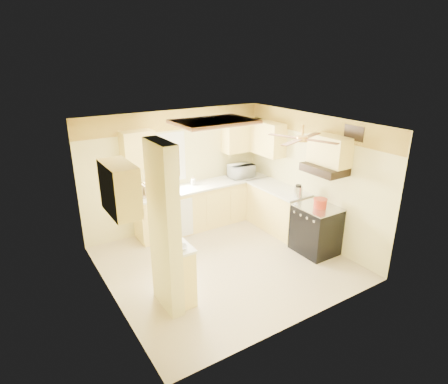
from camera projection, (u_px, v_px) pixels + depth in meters
floor at (225, 263)px, 6.74m from camera, size 4.00×4.00×0.00m
ceiling at (225, 124)px, 5.88m from camera, size 4.00×4.00×0.00m
wall_back at (176, 170)px, 7.81m from camera, size 4.00×0.00×4.00m
wall_front at (304, 243)px, 4.81m from camera, size 4.00×0.00×4.00m
wall_left at (106, 226)px, 5.30m from camera, size 0.00×3.80×3.80m
wall_right at (311, 178)px, 7.32m from camera, size 0.00×3.80×3.80m
wallpaper_border at (174, 120)px, 7.43m from camera, size 4.00×0.02×0.40m
partition_column at (164, 229)px, 5.20m from camera, size 0.20×0.70×2.50m
partition_ledge at (181, 274)px, 5.58m from camera, size 0.25×0.55×0.90m
ledge_top at (180, 246)px, 5.42m from camera, size 0.28×0.58×0.04m
lower_cabinets_back at (205, 205)px, 8.11m from camera, size 3.00×0.60×0.90m
lower_cabinets_right at (277, 209)px, 7.92m from camera, size 0.60×1.40×0.90m
countertop_back at (204, 185)px, 7.93m from camera, size 3.04×0.64×0.04m
countertop_right at (278, 188)px, 7.75m from camera, size 0.64×1.44×0.04m
dishwasher_panel at (180, 219)px, 7.49m from camera, size 0.58×0.02×0.80m
window at (164, 158)px, 7.57m from camera, size 0.92×0.02×1.02m
upper_cab_back_left at (138, 149)px, 7.04m from camera, size 0.60×0.35×0.70m
upper_cab_back_right at (242, 135)px, 8.25m from camera, size 0.90×0.35×0.70m
upper_cab_right at (265, 138)px, 8.01m from camera, size 0.35×1.00×0.70m
upper_cab_left_wall at (120, 189)px, 4.99m from camera, size 0.35×0.75×0.70m
upper_cab_over_stove at (329, 150)px, 6.55m from camera, size 0.35×0.76×0.52m
stove at (316, 229)px, 6.99m from camera, size 0.68×0.77×0.92m
range_hood at (324, 169)px, 6.62m from camera, size 0.50×0.76×0.14m
poster_menu at (170, 187)px, 5.04m from camera, size 0.02×0.42×0.57m
poster_nashville at (172, 231)px, 5.27m from camera, size 0.02×0.42×0.57m
ceiling_light_panel at (214, 122)px, 6.34m from camera, size 1.35×0.95×0.06m
ceiling_fan at (302, 138)px, 5.90m from camera, size 1.15×1.15×0.26m
vent_grate at (354, 133)px, 6.23m from camera, size 0.02×0.40×0.25m
microwave at (241, 171)px, 8.33m from camera, size 0.56×0.39×0.30m
bowl at (181, 248)px, 5.29m from camera, size 0.25×0.25×0.05m
dutch_oven at (320, 203)px, 6.77m from camera, size 0.25×0.25×0.17m
kettle at (298, 191)px, 7.18m from camera, size 0.16×0.16×0.25m
dish_rack at (145, 192)px, 7.27m from camera, size 0.42×0.33×0.23m
utensil_crock at (193, 182)px, 7.88m from camera, size 0.10×0.10×0.20m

